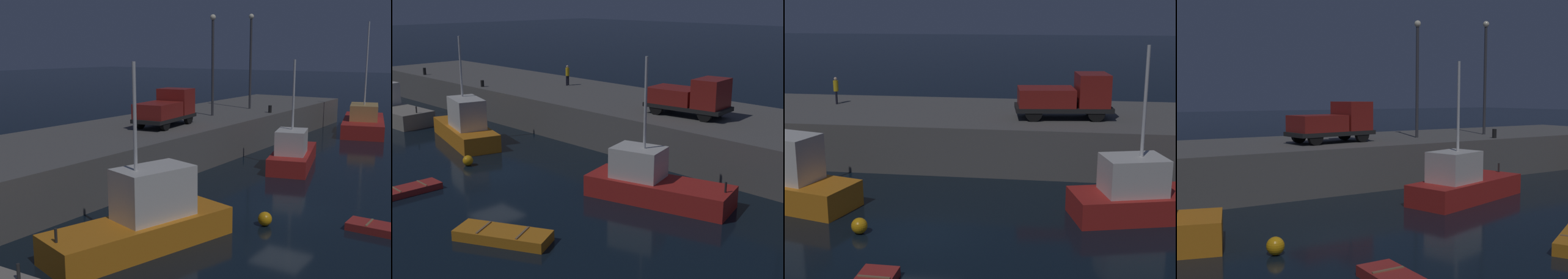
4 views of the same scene
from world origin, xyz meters
The scene contains 11 objects.
ground_plane centered at (0.00, 0.00, 0.00)m, with size 320.00×320.00×0.00m, color black.
pier_quay centered at (0.00, 12.26, 1.26)m, with size 62.38×9.67×2.53m.
fishing_boat_blue centered at (8.77, 3.19, 0.89)m, with size 7.46×4.16×7.01m.
fishing_boat_orange centered at (-7.17, 2.63, 1.11)m, with size 7.96×4.31×7.17m.
dinghy_orange_near centered at (-0.54, -4.87, 0.16)m, with size 1.21×3.13×0.37m.
dinghy_red_small centered at (7.41, -4.78, 0.22)m, with size 4.15×3.07×0.49m.
mooring_buoy_near centered at (-2.45, -0.22, 0.31)m, with size 0.62×0.62×0.62m, color orange.
utility_truck centered at (5.36, 10.91, 3.71)m, with size 5.40×2.84×2.44m.
dockworker centered at (-8.88, 13.58, 3.48)m, with size 0.40×0.42×1.67m.
bollard_west centered at (-22.98, 8.15, 2.85)m, with size 0.28×0.28×0.65m, color black.
bollard_central centered at (-13.21, 8.09, 2.79)m, with size 0.28×0.28×0.53m, color black.
Camera 2 is at (24.54, -16.62, 9.70)m, focal length 50.09 mm.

